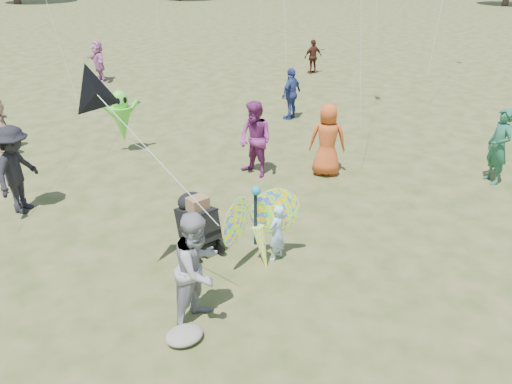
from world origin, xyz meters
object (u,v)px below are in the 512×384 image
(crowd_a, at_px, (327,140))
(crowd_b, at_px, (17,170))
(crowd_h, at_px, (313,57))
(crowd_e, at_px, (255,140))
(crowd_f, at_px, (499,146))
(alien_kite, at_px, (122,118))
(crowd_j, at_px, (98,61))
(child_girl, at_px, (277,233))
(adult_man, at_px, (198,269))
(crowd_c, at_px, (291,94))
(jogging_stroller, at_px, (197,219))
(crowd_d, at_px, (0,125))
(butterfly_kite, at_px, (258,226))

(crowd_a, bearing_deg, crowd_b, 23.60)
(crowd_b, xyz_separation_m, crowd_h, (13.11, 7.69, -0.20))
(crowd_e, relative_size, crowd_f, 1.02)
(alien_kite, bearing_deg, crowd_j, 79.85)
(crowd_e, bearing_deg, child_girl, -39.76)
(adult_man, distance_m, crowd_a, 5.99)
(crowd_a, relative_size, crowd_c, 1.07)
(crowd_a, relative_size, crowd_j, 1.07)
(jogging_stroller, bearing_deg, crowd_a, 10.00)
(crowd_e, height_order, crowd_h, crowd_e)
(adult_man, distance_m, jogging_stroller, 2.03)
(adult_man, xyz_separation_m, crowd_j, (2.64, 16.11, -0.06))
(crowd_a, xyz_separation_m, alien_kite, (-3.86, 3.94, 0.07))
(crowd_a, xyz_separation_m, jogging_stroller, (-4.15, -1.56, -0.28))
(crowd_d, bearing_deg, jogging_stroller, -157.53)
(jogging_stroller, height_order, butterfly_kite, butterfly_kite)
(jogging_stroller, distance_m, butterfly_kite, 1.23)
(alien_kite, bearing_deg, child_girl, -83.18)
(child_girl, bearing_deg, crowd_h, -150.32)
(butterfly_kite, bearing_deg, adult_man, -150.19)
(adult_man, height_order, butterfly_kite, adult_man)
(child_girl, bearing_deg, adult_man, 1.57)
(child_girl, height_order, butterfly_kite, butterfly_kite)
(crowd_b, height_order, butterfly_kite, crowd_b)
(crowd_d, relative_size, butterfly_kite, 0.84)
(crowd_e, xyz_separation_m, alien_kite, (-2.33, 3.11, 0.05))
(adult_man, xyz_separation_m, alien_kite, (1.07, 7.35, 0.07))
(crowd_e, bearing_deg, adult_man, -54.21)
(crowd_c, height_order, alien_kite, alien_kite)
(crowd_a, bearing_deg, adult_man, 72.14)
(crowd_e, distance_m, jogging_stroller, 3.56)
(crowd_j, xyz_separation_m, butterfly_kite, (-1.13, -15.25, -0.10))
(crowd_j, bearing_deg, crowd_b, -25.83)
(adult_man, xyz_separation_m, crowd_d, (-1.79, 9.21, -0.16))
(child_girl, height_order, crowd_j, crowd_j)
(jogging_stroller, xyz_separation_m, butterfly_kite, (0.72, -0.99, 0.13))
(butterfly_kite, bearing_deg, crowd_e, 60.70)
(jogging_stroller, xyz_separation_m, alien_kite, (0.29, 5.50, 0.36))
(crowd_b, bearing_deg, crowd_d, 37.55)
(crowd_h, bearing_deg, alien_kite, 32.05)
(adult_man, relative_size, butterfly_kite, 1.03)
(adult_man, height_order, crowd_c, adult_man)
(alien_kite, bearing_deg, adult_man, -98.27)
(crowd_c, bearing_deg, crowd_e, 22.40)
(crowd_a, relative_size, crowd_e, 0.97)
(alien_kite, bearing_deg, crowd_f, -41.94)
(crowd_d, distance_m, butterfly_kite, 8.97)
(crowd_e, bearing_deg, butterfly_kite, -44.79)
(crowd_f, bearing_deg, adult_man, -62.72)
(crowd_a, height_order, alien_kite, crowd_a)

